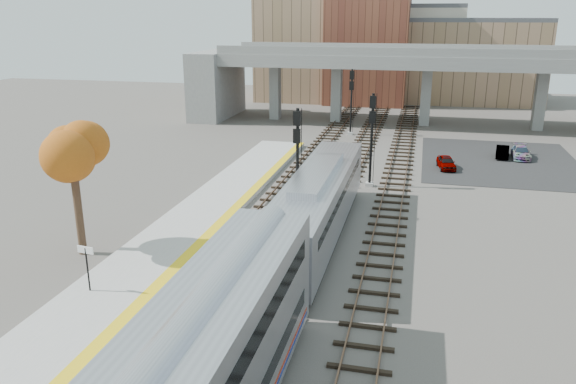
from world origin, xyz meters
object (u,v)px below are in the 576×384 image
at_px(car_a, 446,162).
at_px(car_b, 502,152).
at_px(signal_mast_mid, 371,141).
at_px(signal_mast_far, 351,102).
at_px(signal_mast_near, 297,163).
at_px(locomotive, 318,203).
at_px(car_c, 521,152).
at_px(tree, 72,155).

bearing_deg(car_a, car_b, 36.68).
distance_m(signal_mast_mid, car_a, 9.65).
bearing_deg(signal_mast_far, car_a, -51.85).
distance_m(signal_mast_near, car_a, 18.23).
bearing_deg(signal_mast_near, signal_mast_far, 90.00).
relative_size(locomotive, car_c, 4.90).
distance_m(tree, car_b, 39.48).
height_order(signal_mast_far, car_b, signal_mast_far).
relative_size(signal_mast_far, car_c, 1.88).
xyz_separation_m(signal_mast_mid, car_b, (11.37, 12.32, -3.10)).
bearing_deg(tree, car_a, 49.11).
bearing_deg(signal_mast_mid, car_b, 47.30).
bearing_deg(signal_mast_far, locomotive, -86.18).
bearing_deg(signal_mast_far, car_b, -25.74).
xyz_separation_m(signal_mast_far, car_a, (10.15, -12.93, -3.08)).
distance_m(locomotive, tree, 14.08).
relative_size(locomotive, signal_mast_near, 2.61).
xyz_separation_m(signal_mast_near, tree, (-10.48, -9.00, 2.09)).
bearing_deg(signal_mast_mid, signal_mast_near, -117.19).
height_order(car_b, car_c, car_c).
bearing_deg(signal_mast_far, tree, -105.91).
bearing_deg(car_b, locomotive, -112.40).
distance_m(car_a, car_b, 7.63).
bearing_deg(car_c, car_b, -174.89).
height_order(signal_mast_near, signal_mast_mid, signal_mast_mid).
relative_size(tree, car_c, 2.00).
height_order(signal_mast_mid, car_a, signal_mast_mid).
height_order(locomotive, car_c, locomotive).
bearing_deg(signal_mast_mid, signal_mast_far, 101.71).
bearing_deg(tree, locomotive, 22.78).
bearing_deg(signal_mast_near, car_b, 52.69).
bearing_deg(locomotive, car_b, 60.90).
xyz_separation_m(signal_mast_near, signal_mast_far, (0.00, 27.76, 0.02)).
xyz_separation_m(signal_mast_far, tree, (-10.48, -36.76, 2.07)).
relative_size(signal_mast_far, tree, 0.94).
xyz_separation_m(signal_mast_mid, car_a, (6.05, 6.85, -3.08)).
xyz_separation_m(signal_mast_far, car_b, (15.47, -7.46, -3.10)).
height_order(signal_mast_near, signal_mast_far, signal_mast_far).
bearing_deg(car_b, signal_mast_far, 160.97).
distance_m(signal_mast_far, tree, 38.28).
relative_size(signal_mast_near, car_a, 2.20).
xyz_separation_m(signal_mast_far, car_c, (17.13, -7.38, -3.08)).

